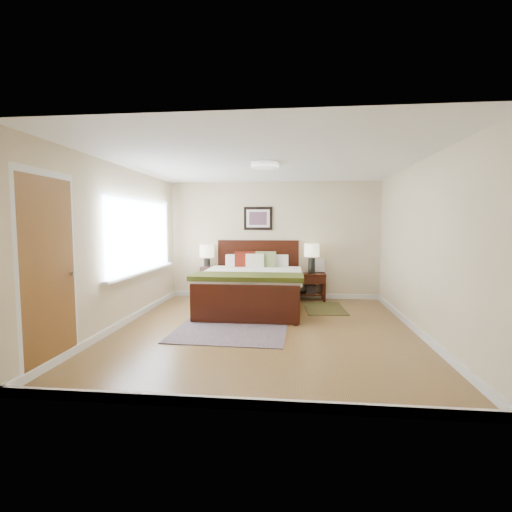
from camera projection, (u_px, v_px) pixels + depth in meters
name	position (u px, v px, depth m)	size (l,w,h in m)	color
floor	(265.00, 329.00, 5.65)	(5.00, 5.00, 0.00)	brown
back_wall	(274.00, 240.00, 8.02)	(4.50, 0.04, 2.50)	beige
front_wall	(241.00, 265.00, 3.06)	(4.50, 0.04, 2.50)	beige
left_wall	(121.00, 246.00, 5.77)	(0.04, 5.00, 2.50)	beige
right_wall	(421.00, 248.00, 5.31)	(0.04, 5.00, 2.50)	beige
ceiling	(265.00, 162.00, 5.44)	(4.50, 5.00, 0.02)	white
window	(142.00, 237.00, 6.45)	(0.11, 2.72, 1.32)	silver
door	(49.00, 272.00, 4.05)	(0.06, 1.00, 2.18)	silver
ceil_fixture	(265.00, 165.00, 5.44)	(0.44, 0.44, 0.08)	white
bed	(252.00, 279.00, 6.99)	(1.88, 2.29, 1.23)	black
wall_art	(258.00, 218.00, 7.98)	(0.62, 0.05, 0.50)	black
nightstand_left	(207.00, 279.00, 7.99)	(0.45, 0.41, 0.54)	black
nightstand_right	(311.00, 284.00, 7.77)	(0.58, 0.43, 0.57)	black
lamp_left	(207.00, 254.00, 7.96)	(0.31, 0.31, 0.61)	black
lamp_right	(312.00, 253.00, 7.73)	(0.31, 0.31, 0.61)	black
armchair	(221.00, 284.00, 7.71)	(0.77, 0.79, 0.72)	brown
rug_persian	(236.00, 323.00, 5.98)	(1.66, 2.35, 0.01)	#0E1946
rug_navy	(324.00, 308.00, 7.01)	(0.73, 1.09, 0.01)	black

